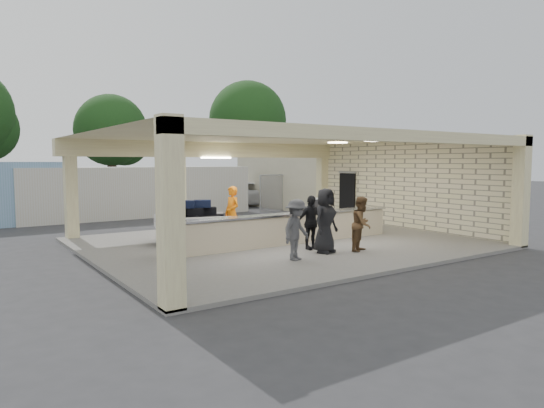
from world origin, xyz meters
TOP-DOWN VIEW (x-y plane):
  - ground at (0.00, 0.00)m, footprint 120.00×120.00m
  - pavilion at (0.21, 0.66)m, footprint 12.01×10.00m
  - baggage_counter at (0.00, -0.50)m, footprint 8.20×0.58m
  - luggage_cart at (-2.48, 1.57)m, footprint 2.66×2.06m
  - drum_fan at (4.03, 2.87)m, footprint 1.00×0.86m
  - baggage_handler at (-1.16, 1.19)m, footprint 0.42×0.69m
  - passenger_a at (0.98, -2.74)m, footprint 0.85×0.65m
  - passenger_b at (-0.08, -1.67)m, footprint 0.95×0.35m
  - passenger_c at (-1.42, -2.73)m, footprint 1.12×0.74m
  - passenger_d at (-0.08, -2.34)m, footprint 0.98×0.61m
  - car_white_a at (6.52, 12.58)m, footprint 5.53×3.31m
  - car_white_b at (13.68, 12.78)m, footprint 5.01×2.47m
  - car_dark at (6.70, 15.66)m, footprint 4.47×1.91m
  - container_white at (-1.06, 10.69)m, footprint 11.39×2.45m
  - fence at (11.00, 9.00)m, footprint 12.06×0.06m
  - tree_mid at (2.32, 26.16)m, footprint 6.00×5.60m
  - tree_right at (14.32, 25.16)m, footprint 7.20×7.00m
  - adjacent_building at (9.50, 10.00)m, footprint 6.00×8.00m

SIDE VIEW (x-z plane):
  - ground at x=0.00m, z-range 0.00..0.00m
  - baggage_counter at x=0.00m, z-range 0.10..1.08m
  - drum_fan at x=4.03m, z-range 0.14..1.25m
  - car_dark at x=6.70m, z-range 0.00..1.45m
  - car_white_a at x=6.52m, z-range 0.00..1.48m
  - car_white_b at x=13.68m, z-range 0.00..1.52m
  - luggage_cart at x=-2.48m, z-range 0.16..1.53m
  - passenger_a at x=0.98m, z-range 0.10..1.71m
  - passenger_b at x=-0.08m, z-range 0.10..1.72m
  - passenger_c at x=-1.42m, z-range 0.10..1.73m
  - baggage_handler at x=-1.16m, z-range 0.10..1.91m
  - passenger_d at x=-0.08m, z-range 0.10..1.96m
  - fence at x=11.00m, z-range 0.04..2.07m
  - container_white at x=-1.06m, z-range 0.00..2.46m
  - pavilion at x=0.21m, z-range -0.43..3.12m
  - adjacent_building at x=9.50m, z-range 0.00..3.20m
  - tree_mid at x=2.32m, z-range 0.96..8.96m
  - tree_right at x=14.32m, z-range 1.21..11.21m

